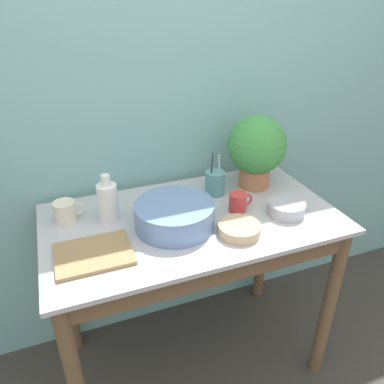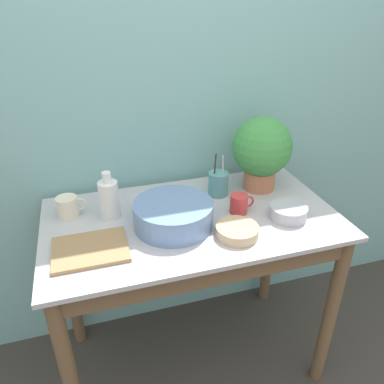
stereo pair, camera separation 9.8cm
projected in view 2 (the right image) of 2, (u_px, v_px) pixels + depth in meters
name	position (u px, v px, depth m)	size (l,w,h in m)	color
wall_back	(168.00, 117.00, 1.78)	(6.00, 0.05, 2.40)	#7AB2B2
counter_table	(194.00, 255.00, 1.66)	(1.24, 0.69, 0.88)	brown
potted_plant	(262.00, 150.00, 1.73)	(0.28, 0.28, 0.35)	#B7704C
bowl_wash_large	(173.00, 214.00, 1.51)	(0.32, 0.32, 0.10)	#6684B2
bottle_tall	(109.00, 198.00, 1.56)	(0.08, 0.08, 0.21)	white
mug_red	(239.00, 204.00, 1.60)	(0.11, 0.08, 0.08)	#C63838
mug_cream	(68.00, 207.00, 1.58)	(0.12, 0.09, 0.09)	beige
bowl_small_tan	(237.00, 231.00, 1.46)	(0.17, 0.17, 0.04)	tan
bowl_small_steel	(288.00, 212.00, 1.57)	(0.16, 0.16, 0.06)	#A8A8B2
utensil_cup	(218.00, 184.00, 1.74)	(0.09, 0.09, 0.21)	#569399
tray_board	(90.00, 249.00, 1.38)	(0.27, 0.22, 0.02)	#99754C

